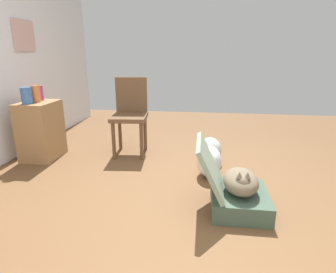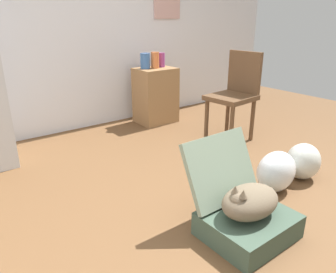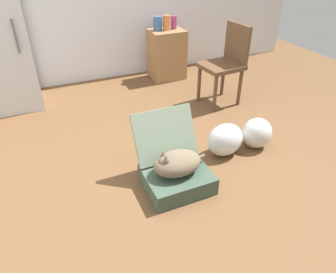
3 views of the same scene
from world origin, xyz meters
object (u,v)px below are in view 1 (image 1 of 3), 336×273
vase_round (36,94)px  vase_short (40,93)px  suitcase_base (239,200)px  plastic_bag_white (209,161)px  chair (130,113)px  cat (241,181)px  plastic_bag_clear (210,150)px  side_table (41,130)px  vase_tall (26,96)px

vase_round → vase_short: bearing=11.6°
suitcase_base → plastic_bag_white: (0.62, 0.24, 0.09)m
suitcase_base → chair: size_ratio=0.56×
suitcase_base → cat: (-0.01, 0.00, 0.17)m
plastic_bag_white → plastic_bag_clear: size_ratio=1.16×
suitcase_base → vase_round: vase_round is taller
cat → plastic_bag_clear: (0.98, 0.23, -0.10)m
side_table → vase_tall: 0.46m
cat → suitcase_base: bearing=-3.7°
plastic_bag_white → plastic_bag_clear: plastic_bag_white is taller
chair → suitcase_base: bearing=-50.0°
vase_tall → plastic_bag_clear: bearing=-84.5°
cat → plastic_bag_clear: 1.01m
vase_round → suitcase_base: bearing=-111.7°
plastic_bag_white → vase_tall: 2.15m
plastic_bag_clear → cat: bearing=-166.9°
plastic_bag_white → vase_short: (0.40, 2.04, 0.61)m
vase_tall → cat: bearing=-108.9°
vase_tall → vase_short: bearing=-3.6°
vase_tall → chair: (0.44, -1.07, -0.26)m
plastic_bag_clear → vase_short: size_ratio=1.77×
chair → vase_short: bearing=-174.1°
side_table → chair: (0.32, -1.03, 0.18)m
vase_tall → side_table: bearing=-18.6°
plastic_bag_white → side_table: 2.04m
vase_round → plastic_bag_clear: bearing=-87.8°
suitcase_base → vase_tall: bearing=71.2°
suitcase_base → vase_tall: 2.52m
plastic_bag_white → vase_round: (0.28, 2.01, 0.62)m
cat → plastic_bag_white: 0.67m
cat → plastic_bag_clear: size_ratio=1.57×
plastic_bag_white → vase_tall: size_ratio=1.93×
side_table → vase_tall: size_ratio=3.74×
plastic_bag_white → plastic_bag_clear: 0.36m
vase_short → vase_round: (-0.12, -0.02, 0.01)m
plastic_bag_white → vase_short: bearing=78.9°
vase_round → chair: chair is taller
cat → side_table: size_ratio=0.70×
plastic_bag_white → side_table: bearing=82.0°
plastic_bag_clear → vase_round: size_ratio=1.58×
plastic_bag_white → plastic_bag_clear: bearing=-1.7°
plastic_bag_white → chair: bearing=58.4°
side_table → plastic_bag_clear: bearing=-87.8°
plastic_bag_white → vase_tall: bearing=85.4°
side_table → chair: size_ratio=0.73×
plastic_bag_white → chair: (0.61, 0.99, 0.36)m
vase_tall → vase_round: bearing=-18.4°
vase_tall → chair: chair is taller
vase_tall → vase_round: 0.13m
cat → vase_tall: vase_tall is taller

